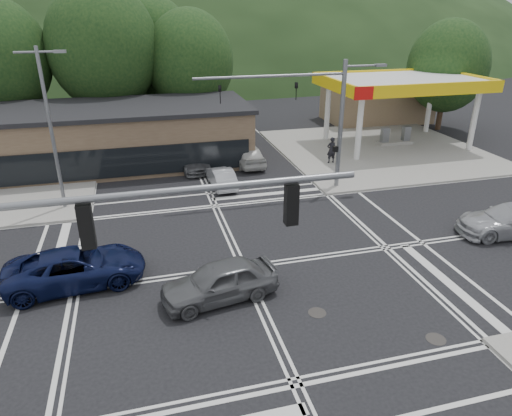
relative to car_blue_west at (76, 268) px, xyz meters
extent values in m
plane|color=black|center=(7.06, -0.50, -0.79)|extent=(120.00, 120.00, 0.00)
cube|color=gray|center=(22.06, 14.50, -0.71)|extent=(16.00, 16.00, 0.15)
cylinder|color=silver|center=(19.06, 12.50, 1.71)|extent=(0.44, 0.44, 5.00)
cylinder|color=silver|center=(19.06, 18.50, 1.71)|extent=(0.44, 0.44, 5.00)
cylinder|color=silver|center=(29.06, 12.50, 1.71)|extent=(0.44, 0.44, 5.00)
cylinder|color=silver|center=(29.06, 18.50, 1.71)|extent=(0.44, 0.44, 5.00)
cube|color=silver|center=(24.06, 15.50, 4.51)|extent=(12.00, 8.00, 0.60)
cube|color=yellow|center=(24.06, 11.50, 4.51)|extent=(12.20, 0.25, 0.90)
cube|color=yellow|center=(24.06, 19.50, 4.51)|extent=(12.20, 0.25, 0.90)
cube|color=yellow|center=(18.06, 15.50, 4.51)|extent=(0.25, 8.20, 0.90)
cube|color=yellow|center=(30.06, 15.50, 4.51)|extent=(0.25, 8.20, 0.90)
cube|color=red|center=(18.56, 11.35, 4.51)|extent=(1.40, 0.12, 0.90)
cube|color=gray|center=(24.06, 15.50, -0.54)|extent=(3.00, 1.00, 0.30)
cube|color=slate|center=(23.06, 15.50, 0.16)|extent=(0.60, 0.50, 1.30)
cube|color=slate|center=(25.06, 15.50, 0.16)|extent=(0.60, 0.50, 1.30)
cube|color=#846B4F|center=(27.06, 24.50, 1.11)|extent=(10.00, 6.00, 3.80)
cube|color=brown|center=(-0.94, 16.50, 1.21)|extent=(24.00, 8.00, 4.00)
ellipsoid|color=#1C3015|center=(7.06, 89.50, -0.79)|extent=(252.00, 126.00, 140.00)
cylinder|color=#382619|center=(-6.94, 23.50, 1.63)|extent=(0.50, 0.50, 4.84)
cylinder|color=#382619|center=(1.06, 23.50, 1.85)|extent=(0.50, 0.50, 5.28)
ellipsoid|color=black|center=(1.06, 23.50, 7.01)|extent=(9.00, 9.00, 10.35)
cylinder|color=#382619|center=(8.06, 23.50, 1.41)|extent=(0.50, 0.50, 4.40)
ellipsoid|color=black|center=(8.06, 23.50, 5.71)|extent=(7.60, 7.60, 8.74)
cylinder|color=#382619|center=(5.06, 27.50, 1.63)|extent=(0.50, 0.50, 4.84)
ellipsoid|color=black|center=(5.06, 27.50, 6.36)|extent=(8.40, 8.40, 9.66)
cylinder|color=#382619|center=(31.06, 19.50, 1.19)|extent=(0.50, 0.50, 3.96)
ellipsoid|color=black|center=(31.06, 19.50, 5.06)|extent=(7.20, 7.20, 8.28)
cylinder|color=slate|center=(-1.44, 8.50, 3.71)|extent=(0.20, 0.20, 9.00)
cylinder|color=slate|center=(-1.44, 8.50, 7.91)|extent=(2.20, 0.12, 0.12)
cube|color=slate|center=(-0.34, 8.50, 7.91)|extent=(0.60, 0.25, 0.15)
cylinder|color=slate|center=(15.26, 7.70, 3.21)|extent=(0.28, 0.28, 8.00)
cylinder|color=slate|center=(10.76, 7.70, 6.41)|extent=(9.00, 0.16, 0.16)
imported|color=black|center=(12.26, 7.70, 5.51)|extent=(0.16, 0.20, 1.00)
imported|color=black|center=(7.76, 7.70, 5.51)|extent=(0.16, 0.20, 1.00)
cylinder|color=slate|center=(16.46, 7.70, 6.81)|extent=(2.40, 0.12, 0.12)
cube|color=slate|center=(17.56, 7.70, 6.81)|extent=(0.70, 0.30, 0.15)
cube|color=black|center=(15.01, 7.70, 1.81)|extent=(0.25, 0.30, 0.35)
cylinder|color=slate|center=(3.36, -8.70, 6.41)|extent=(9.00, 0.16, 0.16)
cube|color=black|center=(1.86, -8.70, 5.81)|extent=(0.30, 0.25, 1.00)
cube|color=black|center=(6.36, -8.70, 5.81)|extent=(0.30, 0.25, 1.00)
imported|color=#0C1337|center=(0.00, 0.00, 0.00)|extent=(5.87, 3.10, 1.57)
imported|color=#55575A|center=(5.63, -2.59, 0.01)|extent=(4.96, 2.67, 1.60)
imported|color=#A4A6AB|center=(21.16, -0.80, 0.01)|extent=(5.77, 3.10, 1.59)
imported|color=#A0A2A7|center=(8.06, 9.80, -0.15)|extent=(1.51, 3.92, 1.27)
imported|color=#B8B8B4|center=(10.75, 13.76, 0.03)|extent=(2.08, 4.84, 1.63)
imported|color=#535558|center=(6.56, 13.72, -0.13)|extent=(2.59, 4.80, 1.32)
imported|color=black|center=(16.79, 12.17, 0.33)|extent=(0.74, 0.52, 1.94)
camera|label=1|loc=(3.11, -17.84, 9.98)|focal=32.00mm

